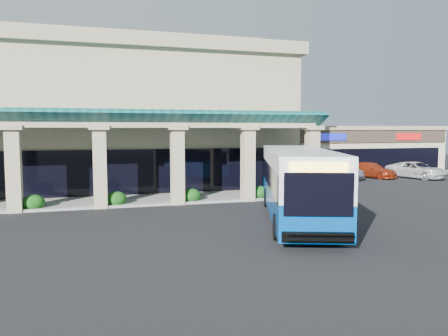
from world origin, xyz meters
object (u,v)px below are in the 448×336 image
object	(u,v)px
car_red	(371,170)
car_white	(339,171)
transit_bus	(298,185)
car_gray	(416,170)
car_silver	(302,172)
pedestrian	(337,201)

from	to	relation	value
car_red	car_white	bearing A→B (deg)	164.40
transit_bus	car_gray	world-z (taller)	transit_bus
transit_bus	car_silver	xyz separation A→B (m)	(7.99, 15.21, -0.98)
pedestrian	car_white	size ratio (longest dim) A/B	0.35
pedestrian	car_silver	world-z (taller)	pedestrian
car_white	car_red	distance (m)	3.76
car_silver	car_gray	world-z (taller)	car_silver
car_gray	car_red	bearing A→B (deg)	136.99
car_white	car_gray	bearing A→B (deg)	-23.97
car_red	pedestrian	bearing A→B (deg)	-153.14
pedestrian	car_silver	xyz separation A→B (m)	(5.63, 15.01, -0.03)
transit_bus	car_white	distance (m)	19.18
car_silver	transit_bus	bearing A→B (deg)	-124.43
car_white	car_red	bearing A→B (deg)	-6.75
pedestrian	car_white	bearing A→B (deg)	-16.75
car_white	car_gray	xyz separation A→B (m)	(7.40, -1.27, -0.00)
transit_bus	car_white	bearing A→B (deg)	71.74
car_white	car_gray	size ratio (longest dim) A/B	0.85
car_red	transit_bus	bearing A→B (deg)	-157.51
car_red	car_gray	xyz separation A→B (m)	(3.68, -1.76, 0.05)
transit_bus	car_white	xyz separation A→B (m)	(11.65, 15.20, -1.00)
car_white	car_gray	world-z (taller)	car_white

